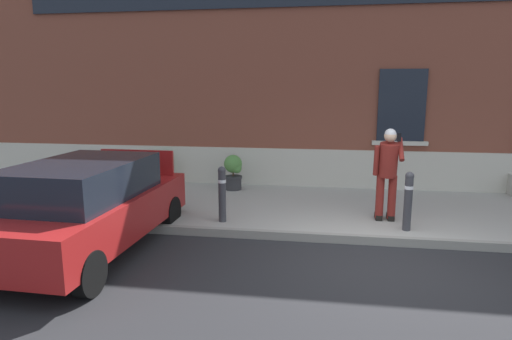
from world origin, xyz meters
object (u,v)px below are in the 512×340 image
Objects in this scene: person_on_phone at (388,169)px; bollard_far_left at (222,192)px; planter_charcoal at (233,171)px; hatchback_car_red at (89,205)px; planter_terracotta at (160,167)px; bollard_near_person at (408,199)px.

bollard_far_left is at bearing -172.35° from person_on_phone.
bollard_far_left is 2.60m from planter_charcoal.
hatchback_car_red reaches higher than planter_terracotta.
bollard_near_person is at bearing -60.87° from person_on_phone.
bollard_far_left is at bearing 38.87° from hatchback_car_red.
person_on_phone is 3.97m from planter_charcoal.
person_on_phone is at bearing -23.96° from planter_terracotta.
bollard_near_person is 0.60× the size of person_on_phone.
bollard_far_left is at bearing 180.00° from bollard_near_person.
planter_charcoal is at bearing -8.25° from planter_terracotta.
bollard_near_person is at bearing 0.00° from bollard_far_left.
planter_charcoal is at bearing 146.29° from person_on_phone.
bollard_near_person reaches higher than planter_charcoal.
bollard_near_person is at bearing 15.96° from hatchback_car_red.
hatchback_car_red is 2.36× the size of person_on_phone.
planter_charcoal is (2.00, -0.29, 0.00)m from planter_terracotta.
person_on_phone is (-0.30, 0.50, 0.44)m from bollard_near_person.
bollard_far_left is 0.60× the size of person_on_phone.
hatchback_car_red is 4.78× the size of planter_charcoal.
bollard_far_left reaches higher than planter_terracotta.
person_on_phone is (3.01, 0.50, 0.44)m from bollard_far_left.
bollard_near_person reaches higher than planter_terracotta.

